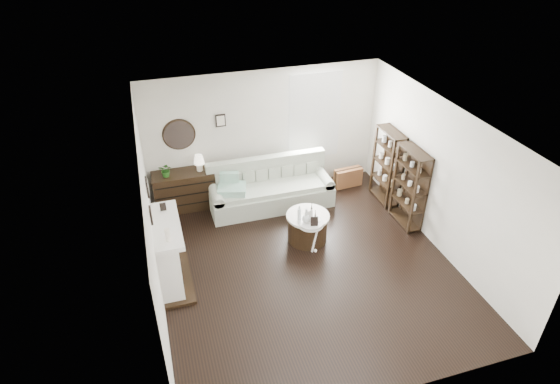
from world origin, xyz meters
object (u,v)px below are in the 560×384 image
object	(u,v)px
sofa	(270,190)
dresser	(184,190)
drum_table	(307,227)
pedestal_table	(311,224)

from	to	relation	value
sofa	dresser	world-z (taller)	sofa
dresser	drum_table	world-z (taller)	dresser
sofa	drum_table	size ratio (longest dim) A/B	3.17
drum_table	pedestal_table	world-z (taller)	pedestal_table
drum_table	sofa	bearing A→B (deg)	103.41
drum_table	dresser	bearing A→B (deg)	139.09
sofa	dresser	distance (m)	1.78
sofa	pedestal_table	distance (m)	1.67
dresser	pedestal_table	world-z (taller)	dresser
drum_table	pedestal_table	xyz separation A→B (m)	(-0.03, -0.23, 0.24)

